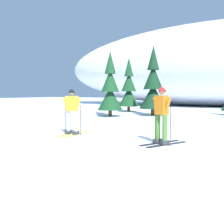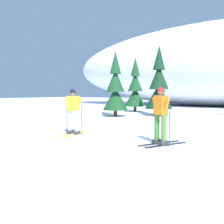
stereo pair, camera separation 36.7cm
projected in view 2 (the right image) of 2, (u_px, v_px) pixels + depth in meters
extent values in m
plane|color=white|center=(119.00, 135.00, 9.97)|extent=(120.00, 120.00, 0.00)
cube|color=gold|center=(71.00, 133.00, 10.17)|extent=(0.24, 1.76, 0.03)
cube|color=gold|center=(79.00, 134.00, 10.02)|extent=(0.24, 1.76, 0.03)
cube|color=#38383D|center=(70.00, 132.00, 10.08)|extent=(0.16, 0.29, 0.12)
cube|color=#38383D|center=(77.00, 133.00, 9.92)|extent=(0.16, 0.29, 0.12)
cylinder|color=silver|center=(70.00, 121.00, 10.05)|extent=(0.15, 0.15, 0.77)
cylinder|color=silver|center=(77.00, 121.00, 9.89)|extent=(0.15, 0.15, 0.77)
cube|color=yellow|center=(73.00, 103.00, 9.92)|extent=(0.45, 0.27, 0.57)
cylinder|color=yellow|center=(68.00, 105.00, 10.04)|extent=(0.28, 0.12, 0.58)
cylinder|color=yellow|center=(79.00, 105.00, 9.80)|extent=(0.28, 0.12, 0.58)
sphere|color=#A37556|center=(73.00, 93.00, 9.89)|extent=(0.19, 0.19, 0.19)
sphere|color=black|center=(73.00, 92.00, 9.88)|extent=(0.21, 0.21, 0.21)
cube|color=black|center=(74.00, 92.00, 9.96)|extent=(0.15, 0.05, 0.07)
cylinder|color=#2D2D33|center=(67.00, 119.00, 10.18)|extent=(0.02, 0.02, 1.16)
cylinder|color=#2D2D33|center=(67.00, 132.00, 10.22)|extent=(0.07, 0.07, 0.01)
cylinder|color=#2D2D33|center=(82.00, 120.00, 9.85)|extent=(0.02, 0.02, 1.16)
cylinder|color=#2D2D33|center=(82.00, 133.00, 9.89)|extent=(0.07, 0.07, 0.01)
cube|color=black|center=(159.00, 143.00, 8.21)|extent=(0.81, 1.50, 0.03)
cube|color=black|center=(166.00, 145.00, 7.95)|extent=(0.81, 1.50, 0.03)
cube|color=#38383D|center=(157.00, 141.00, 8.15)|extent=(0.25, 0.31, 0.12)
cube|color=#38383D|center=(164.00, 143.00, 7.89)|extent=(0.25, 0.31, 0.12)
cylinder|color=#4C8433|center=(157.00, 127.00, 8.12)|extent=(0.15, 0.15, 0.79)
cylinder|color=#4C8433|center=(164.00, 128.00, 7.86)|extent=(0.15, 0.15, 0.79)
cube|color=orange|center=(161.00, 105.00, 7.94)|extent=(0.45, 0.39, 0.59)
cylinder|color=orange|center=(155.00, 106.00, 8.15)|extent=(0.29, 0.21, 0.58)
cylinder|color=orange|center=(166.00, 107.00, 7.73)|extent=(0.29, 0.21, 0.58)
sphere|color=#A37556|center=(161.00, 91.00, 7.90)|extent=(0.19, 0.19, 0.19)
sphere|color=red|center=(161.00, 90.00, 7.90)|extent=(0.21, 0.21, 0.21)
cube|color=black|center=(163.00, 91.00, 7.95)|extent=(0.15, 0.10, 0.07)
cylinder|color=#2D2D33|center=(155.00, 124.00, 8.30)|extent=(0.02, 0.02, 1.24)
cylinder|color=#2D2D33|center=(155.00, 141.00, 8.34)|extent=(0.07, 0.07, 0.01)
cylinder|color=#2D2D33|center=(169.00, 126.00, 7.73)|extent=(0.02, 0.02, 1.24)
cylinder|color=#2D2D33|center=(169.00, 145.00, 7.77)|extent=(0.07, 0.07, 0.01)
cylinder|color=#47301E|center=(135.00, 108.00, 21.99)|extent=(0.25, 0.25, 0.62)
cone|color=#194723|center=(135.00, 97.00, 21.92)|extent=(1.76, 1.76, 1.58)
cone|color=#194723|center=(135.00, 82.00, 21.82)|extent=(1.27, 1.27, 1.58)
cone|color=#194723|center=(135.00, 67.00, 21.72)|extent=(0.78, 0.78, 1.58)
cylinder|color=#47301E|center=(115.00, 112.00, 17.58)|extent=(0.24, 0.24, 0.60)
cone|color=#194723|center=(115.00, 99.00, 17.52)|extent=(1.70, 1.70, 1.53)
cone|color=#194723|center=(115.00, 81.00, 17.42)|extent=(1.23, 1.23, 1.53)
cone|color=#194723|center=(115.00, 62.00, 17.33)|extent=(0.75, 0.75, 1.53)
cylinder|color=#47301E|center=(158.00, 111.00, 18.16)|extent=(0.27, 0.27, 0.66)
cone|color=#14381E|center=(159.00, 97.00, 18.08)|extent=(1.89, 1.89, 1.70)
cone|color=#14381E|center=(159.00, 77.00, 17.98)|extent=(1.36, 1.36, 1.70)
cone|color=#14381E|center=(159.00, 57.00, 17.88)|extent=(0.83, 0.83, 1.70)
ellipsoid|color=white|center=(222.00, 65.00, 30.04)|extent=(39.46, 15.11, 9.67)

